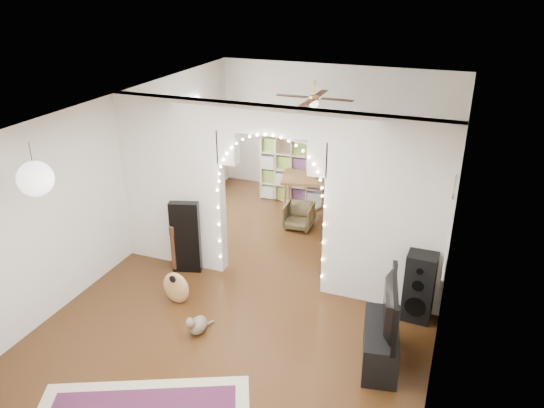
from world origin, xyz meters
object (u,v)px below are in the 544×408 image
(media_console, at_px, (380,344))
(dining_chair_right, at_px, (349,265))
(acoustic_guitar, at_px, (175,276))
(floor_speaker, at_px, (419,287))
(bookcase, at_px, (293,169))
(dining_table, at_px, (314,181))
(dining_chair_left, at_px, (299,216))

(media_console, distance_m, dining_chair_right, 1.85)
(acoustic_guitar, relative_size, floor_speaker, 1.03)
(acoustic_guitar, bearing_deg, dining_chair_right, 40.77)
(media_console, bearing_deg, bookcase, 110.68)
(dining_table, bearing_deg, media_console, -74.64)
(dining_table, distance_m, dining_chair_left, 0.85)
(media_console, height_order, dining_table, dining_table)
(floor_speaker, distance_m, dining_chair_right, 1.26)
(bookcase, distance_m, dining_table, 0.73)
(dining_table, relative_size, dining_chair_left, 2.60)
(media_console, distance_m, bookcase, 5.06)
(acoustic_guitar, bearing_deg, media_console, 2.49)
(floor_speaker, xyz_separation_m, bookcase, (-2.89, 3.26, 0.19))
(dining_chair_right, bearing_deg, dining_chair_left, 154.81)
(acoustic_guitar, xyz_separation_m, dining_chair_right, (2.16, 1.45, -0.17))
(dining_chair_right, bearing_deg, bookcase, 147.95)
(floor_speaker, xyz_separation_m, dining_chair_right, (-1.09, 0.60, -0.21))
(bookcase, bearing_deg, acoustic_guitar, -78.59)
(acoustic_guitar, xyz_separation_m, bookcase, (0.35, 4.10, 0.24))
(dining_table, height_order, dining_chair_right, dining_table)
(bookcase, xyz_separation_m, dining_chair_right, (1.80, -2.65, -0.41))
(bookcase, bearing_deg, dining_chair_right, -39.49)
(floor_speaker, relative_size, bookcase, 0.72)
(acoustic_guitar, bearing_deg, dining_chair_left, 80.41)
(bookcase, distance_m, dining_chair_right, 3.23)
(acoustic_guitar, height_order, dining_chair_left, acoustic_guitar)
(bookcase, height_order, dining_chair_left, bookcase)
(media_console, relative_size, dining_chair_right, 1.63)
(acoustic_guitar, relative_size, dining_chair_right, 1.66)
(acoustic_guitar, height_order, dining_table, acoustic_guitar)
(dining_table, bearing_deg, acoustic_guitar, -116.26)
(dining_table, bearing_deg, bookcase, 130.27)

